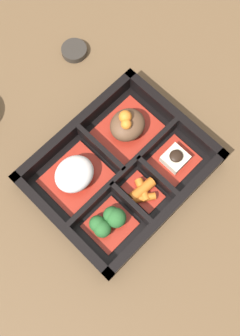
{
  "coord_description": "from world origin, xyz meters",
  "views": [
    {
      "loc": [
        -0.13,
        -0.13,
        0.61
      ],
      "look_at": [
        0.0,
        0.0,
        0.03
      ],
      "focal_mm": 42.0,
      "sensor_mm": 36.0,
      "label": 1
    }
  ],
  "objects": [
    {
      "name": "bowl_rice",
      "position": [
        -0.06,
        0.04,
        0.03
      ],
      "size": [
        0.1,
        0.08,
        0.04
      ],
      "color": "maroon",
      "rests_on": "bento_base"
    },
    {
      "name": "bowl_greens",
      "position": [
        -0.07,
        -0.05,
        0.03
      ],
      "size": [
        0.07,
        0.06,
        0.04
      ],
      "color": "maroon",
      "rests_on": "bento_base"
    },
    {
      "name": "bowl_tofu",
      "position": [
        0.07,
        -0.05,
        0.02
      ],
      "size": [
        0.07,
        0.06,
        0.03
      ],
      "color": "maroon",
      "rests_on": "bento_base"
    },
    {
      "name": "bowl_carrots",
      "position": [
        -0.0,
        -0.05,
        0.02
      ],
      "size": [
        0.05,
        0.06,
        0.02
      ],
      "color": "maroon",
      "rests_on": "bento_base"
    },
    {
      "name": "bento_rim",
      "position": [
        -0.0,
        -0.0,
        0.02
      ],
      "size": [
        0.27,
        0.22,
        0.04
      ],
      "color": "black",
      "rests_on": "ground_plane"
    },
    {
      "name": "bowl_stew",
      "position": [
        0.06,
        0.04,
        0.03
      ],
      "size": [
        0.1,
        0.08,
        0.05
      ],
      "color": "maroon",
      "rests_on": "bento_base"
    },
    {
      "name": "bento_base",
      "position": [
        0.0,
        0.0,
        0.01
      ],
      "size": [
        0.27,
        0.22,
        0.01
      ],
      "color": "black",
      "rests_on": "ground_plane"
    },
    {
      "name": "sauce_dish",
      "position": [
        0.1,
        0.22,
        0.01
      ],
      "size": [
        0.05,
        0.05,
        0.01
      ],
      "color": "#2D2823",
      "rests_on": "ground_plane"
    },
    {
      "name": "ground_plane",
      "position": [
        0.0,
        0.0,
        0.0
      ],
      "size": [
        3.0,
        3.0,
        0.0
      ],
      "primitive_type": "plane",
      "color": "brown"
    }
  ]
}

